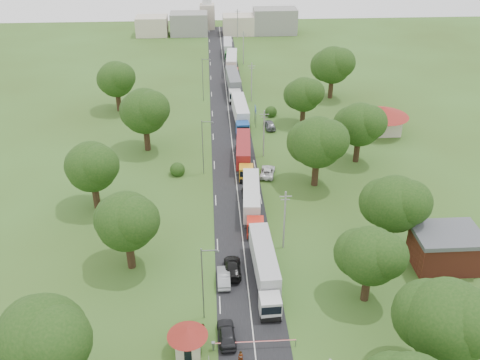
{
  "coord_description": "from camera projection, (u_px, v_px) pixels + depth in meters",
  "views": [
    {
      "loc": [
        -4.12,
        -66.5,
        44.75
      ],
      "look_at": [
        0.34,
        7.06,
        3.0
      ],
      "focal_mm": 40.0,
      "sensor_mm": 36.0,
      "label": 1
    }
  ],
  "objects": [
    {
      "name": "house_cream",
      "position": [
        382.0,
        116.0,
        105.86
      ],
      "size": [
        10.08,
        10.08,
        5.8
      ],
      "color": "beige",
      "rests_on": "ground"
    },
    {
      "name": "pole_1",
      "position": [
        284.0,
        219.0,
        71.93
      ],
      "size": [
        1.6,
        0.24,
        9.0
      ],
      "color": "gray",
      "rests_on": "ground"
    },
    {
      "name": "truck_3",
      "position": [
        241.0,
        113.0,
        110.72
      ],
      "size": [
        3.11,
        15.27,
        4.22
      ],
      "color": "#17458F",
      "rests_on": "ground"
    },
    {
      "name": "distant_town",
      "position": [
        222.0,
        23.0,
        173.88
      ],
      "size": [
        52.0,
        8.0,
        8.0
      ],
      "color": "gray",
      "rests_on": "ground"
    },
    {
      "name": "pole_2",
      "position": [
        264.0,
        133.0,
        96.24
      ],
      "size": [
        1.6,
        0.24,
        9.0
      ],
      "color": "gray",
      "rests_on": "ground"
    },
    {
      "name": "tree_2",
      "position": [
        370.0,
        255.0,
        62.0
      ],
      "size": [
        8.0,
        8.0,
        10.1
      ],
      "color": "#382616",
      "rests_on": "ground"
    },
    {
      "name": "tree_3",
      "position": [
        395.0,
        203.0,
        70.7
      ],
      "size": [
        8.8,
        8.8,
        11.07
      ],
      "color": "#382616",
      "rests_on": "ground"
    },
    {
      "name": "tree_9",
      "position": [
        44.0,
        338.0,
        49.2
      ],
      "size": [
        9.6,
        9.6,
        12.05
      ],
      "color": "#382616",
      "rests_on": "ground"
    },
    {
      "name": "car_verge_far",
      "position": [
        270.0,
        125.0,
        109.07
      ],
      "size": [
        2.41,
        5.0,
        1.65
      ],
      "primitive_type": "imported",
      "rotation": [
        0.0,
        0.0,
        3.24
      ],
      "color": "#585A5F",
      "rests_on": "ground"
    },
    {
      "name": "boom_barrier",
      "position": [
        242.0,
        343.0,
        57.8
      ],
      "size": [
        9.22,
        0.35,
        1.18
      ],
      "color": "slate",
      "rests_on": "ground"
    },
    {
      "name": "house_brick",
      "position": [
        445.0,
        248.0,
        69.67
      ],
      "size": [
        8.6,
        6.6,
        5.2
      ],
      "color": "maroon",
      "rests_on": "ground"
    },
    {
      "name": "tree_12",
      "position": [
        144.0,
        111.0,
        97.17
      ],
      "size": [
        9.6,
        9.6,
        12.05
      ],
      "color": "#382616",
      "rests_on": "ground"
    },
    {
      "name": "tree_13",
      "position": [
        116.0,
        79.0,
        114.42
      ],
      "size": [
        8.8,
        8.8,
        11.07
      ],
      "color": "#382616",
      "rests_on": "ground"
    },
    {
      "name": "truck_4",
      "position": [
        233.0,
        83.0,
        126.57
      ],
      "size": [
        3.22,
        15.8,
        4.37
      ],
      "color": "silver",
      "rests_on": "ground"
    },
    {
      "name": "pedestrian_near",
      "position": [
        241.0,
        357.0,
        56.2
      ],
      "size": [
        0.57,
        0.38,
        1.56
      ],
      "primitive_type": "imported",
      "rotation": [
        0.0,
        0.0,
        -0.02
      ],
      "color": "gray",
      "rests_on": "ground"
    },
    {
      "name": "pole_5",
      "position": [
        238.0,
        23.0,
        169.2
      ],
      "size": [
        1.6,
        0.24,
        9.0
      ],
      "color": "gray",
      "rests_on": "ground"
    },
    {
      "name": "pedestrian_booth",
      "position": [
        203.0,
        331.0,
        59.25
      ],
      "size": [
        1.14,
        1.17,
        1.9
      ],
      "primitive_type": "imported",
      "rotation": [
        0.0,
        0.0,
        -0.9
      ],
      "color": "gray",
      "rests_on": "ground"
    },
    {
      "name": "tree_11",
      "position": [
        92.0,
        166.0,
        79.79
      ],
      "size": [
        8.8,
        8.8,
        11.07
      ],
      "color": "#382616",
      "rests_on": "ground"
    },
    {
      "name": "pole_4",
      "position": [
        243.0,
        47.0,
        144.88
      ],
      "size": [
        1.6,
        0.24,
        9.0
      ],
      "color": "gray",
      "rests_on": "ground"
    },
    {
      "name": "car_lane_mid",
      "position": [
        224.0,
        277.0,
        67.53
      ],
      "size": [
        1.62,
        4.57,
        1.5
      ],
      "primitive_type": "imported",
      "rotation": [
        0.0,
        0.0,
        3.15
      ],
      "color": "#929699",
      "rests_on": "ground"
    },
    {
      "name": "tree_7",
      "position": [
        333.0,
        65.0,
        120.99
      ],
      "size": [
        9.6,
        9.6,
        12.05
      ],
      "color": "#382616",
      "rests_on": "ground"
    },
    {
      "name": "truck_1",
      "position": [
        252.0,
        201.0,
        80.92
      ],
      "size": [
        3.24,
        14.52,
        4.01
      ],
      "color": "red",
      "rests_on": "ground"
    },
    {
      "name": "pole_3",
      "position": [
        252.0,
        82.0,
        120.56
      ],
      "size": [
        1.6,
        0.24,
        9.0
      ],
      "color": "gray",
      "rests_on": "ground"
    },
    {
      "name": "car_lane_rear",
      "position": [
        233.0,
        268.0,
        69.12
      ],
      "size": [
        2.28,
        5.46,
        1.58
      ],
      "primitive_type": "imported",
      "rotation": [
        0.0,
        0.0,
        3.13
      ],
      "color": "black",
      "rests_on": "ground"
    },
    {
      "name": "truck_6",
      "position": [
        228.0,
        48.0,
        154.01
      ],
      "size": [
        2.58,
        13.47,
        3.73
      ],
      "color": "#296D2A",
      "rests_on": "ground"
    },
    {
      "name": "truck_0",
      "position": [
        265.0,
        267.0,
        67.07
      ],
      "size": [
        2.99,
        14.85,
        4.11
      ],
      "color": "silver",
      "rests_on": "ground"
    },
    {
      "name": "ground",
      "position": [
        241.0,
        221.0,
        80.03
      ],
      "size": [
        260.0,
        260.0,
        0.0
      ],
      "primitive_type": "plane",
      "color": "#334918",
      "rests_on": "ground"
    },
    {
      "name": "road",
      "position": [
        234.0,
        159.0,
        97.4
      ],
      "size": [
        8.0,
        200.0,
        0.04
      ],
      "primitive_type": "cube",
      "color": "black",
      "rests_on": "ground"
    },
    {
      "name": "tree_4",
      "position": [
        317.0,
        142.0,
        85.67
      ],
      "size": [
        9.6,
        9.6,
        12.05
      ],
      "color": "#382616",
      "rests_on": "ground"
    },
    {
      "name": "car_verge_near",
      "position": [
        268.0,
        172.0,
        91.92
      ],
      "size": [
        3.3,
        5.42,
        1.4
      ],
      "primitive_type": "imported",
      "rotation": [
        0.0,
        0.0,
        2.94
      ],
      "color": "silver",
      "rests_on": "ground"
    },
    {
      "name": "lamp_1",
      "position": [
        204.0,
        145.0,
        90.04
      ],
      "size": [
        2.03,
        0.22,
        10.0
      ],
      "color": "slate",
      "rests_on": "ground"
    },
    {
      "name": "truck_2",
      "position": [
        244.0,
        153.0,
        94.9
      ],
      "size": [
        3.22,
        14.29,
        3.94
      ],
      "color": "orange",
      "rests_on": "ground"
    },
    {
      "name": "car_lane_front",
      "position": [
        227.0,
        334.0,
        59.06
      ],
      "size": [
        2.23,
        4.9,
        1.63
      ],
      "primitive_type": "imported",
      "rotation": [
        0.0,
        0.0,
        3.21
      ],
      "color": "black",
      "rests_on": "ground"
    },
    {
      "name": "tree_6",
      "position": [
        304.0,
        94.0,
        108.08
      ],
      "size": [
        8.0,
        8.0,
        10.1
      ],
      "color": "#382616",
      "rests_on": "ground"
    },
    {
      "name": "tree_10",
      "position": [
        126.0,
        221.0,
        67.13
      ],
      "size": [
        8.8,
        8.8,
        11.07
      ],
      "color": "#382616",
      "rests_on": "ground"
    },
    {
      "name": "church",
      "position": [
        207.0,
        12.0,
        179.64
      ],
      "size": [
        5.0,
        5.0,
        12.3
      ],
      "color": "beige",
      "rests_on": "ground"
    },
    {
      "name": "truck_5",
      "position": [
        232.0,
        63.0,
        140.34
      ],
      "size": [
        3.51,
        15.61,
        4.31
      ],
      "color": "maroon",
      "rests_on": "ground"
    },
    {
      "name": "lamp_0",
      "position": [
        204.0,
        281.0,
        59.64
      ],
      "size": [
        2.03,
        0.22,
        10.0
      ],
      "color": "slate",
      "rests_on": "ground"
    },
    {
      "name": "tree_1",
      "position": [
        447.0,
        320.0,
        51.2
      ],
      "size": [
        9.6,
        9.6,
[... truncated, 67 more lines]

